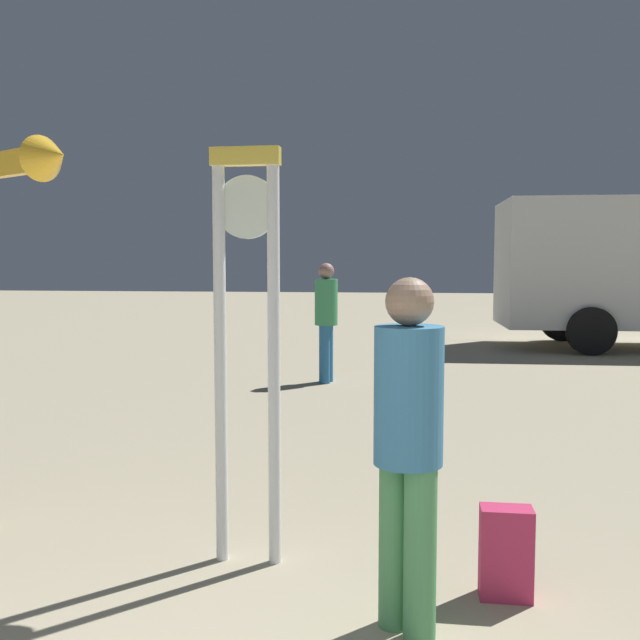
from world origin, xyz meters
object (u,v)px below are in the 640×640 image
(backpack, at_px, (506,553))
(person_distant, at_px, (326,316))
(person_near_clock, at_px, (408,437))
(standing_clock, at_px, (247,319))

(backpack, relative_size, person_distant, 0.28)
(backpack, xyz_separation_m, person_distant, (-1.75, 6.41, 0.73))
(person_distant, bearing_deg, backpack, -74.70)
(backpack, distance_m, person_distant, 6.68)
(backpack, height_order, person_distant, person_distant)
(person_near_clock, bearing_deg, person_distant, 100.40)
(backpack, bearing_deg, standing_clock, 169.45)
(standing_clock, relative_size, person_distant, 1.37)
(person_distant, bearing_deg, person_near_clock, -79.60)
(standing_clock, xyz_separation_m, person_distant, (-0.34, 6.14, -0.44))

